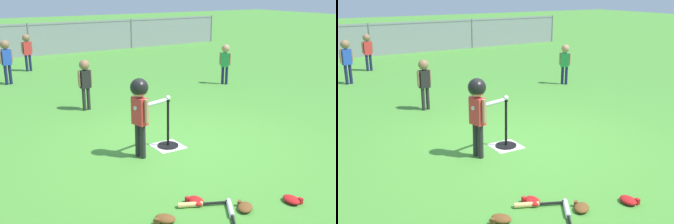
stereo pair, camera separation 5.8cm
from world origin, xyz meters
The scene contains 16 objects.
ground_plane centered at (0.00, 0.00, 0.00)m, with size 60.00×60.00×0.00m, color #478C33.
home_plate centered at (-0.26, 0.11, 0.00)m, with size 0.44×0.44×0.01m, color white.
batting_tee centered at (-0.26, 0.11, 0.12)m, with size 0.32×0.32×0.73m.
baseball_on_tee centered at (-0.26, 0.11, 0.77)m, with size 0.07×0.07×0.07m, color white.
batter_child centered at (-0.80, -0.03, 0.82)m, with size 0.63×0.32×1.15m.
fielder_deep_left centered at (-0.63, 2.60, 0.65)m, with size 0.30×0.20×1.01m.
fielder_deep_center centered at (-1.51, 5.74, 0.71)m, with size 0.32×0.22×1.11m.
fielder_near_right centered at (3.14, 2.94, 0.64)m, with size 0.22×0.24×1.00m.
fielder_deep_right centered at (-0.67, 7.21, 0.69)m, with size 0.32×0.21×1.07m.
spare_bat_silver centered at (-0.70, -1.90, 0.03)m, with size 0.40×0.60×0.06m.
spare_bat_wood centered at (-0.94, -1.57, 0.03)m, with size 0.54×0.28×0.06m.
glove_by_plate centered at (-0.51, -1.91, 0.04)m, with size 0.27×0.27×0.07m.
glove_near_bats centered at (-1.38, -1.65, 0.04)m, with size 0.27×0.27×0.07m.
glove_tossed_aside centered at (0.05, -2.06, 0.04)m, with size 0.18×0.23×0.07m.
glove_outfield_drop centered at (-0.90, -1.52, 0.04)m, with size 0.18×0.23×0.07m.
outfield_fence centered at (0.00, 9.86, 0.62)m, with size 16.06×0.06×1.15m.
Camera 1 is at (-3.27, -4.79, 2.33)m, focal length 43.11 mm.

